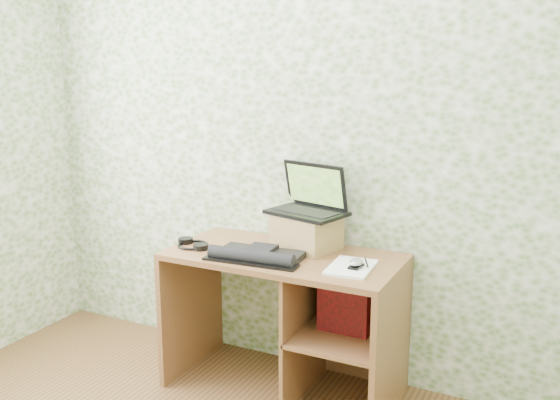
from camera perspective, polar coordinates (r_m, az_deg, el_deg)
The scene contains 10 objects.
wall_back at distance 3.37m, azimuth 2.70°, elevation 5.43°, with size 3.50×3.50×0.00m, color silver.
desk at distance 3.30m, azimuth 1.81°, elevation -9.46°, with size 1.20×0.60×0.75m.
riser at distance 3.29m, azimuth 2.44°, elevation -2.89°, with size 0.31×0.26×0.18m, color olive.
laptop at distance 3.29m, azimuth 2.76°, elevation -0.14°, with size 0.44×0.36×0.26m.
keyboard at distance 3.13m, azimuth -2.13°, elevation -5.04°, with size 0.49×0.28×0.07m.
headphones at distance 3.38m, azimuth -7.95°, elevation -4.04°, with size 0.22×0.22×0.03m.
notepad at distance 3.02m, azimuth 6.52°, elevation -6.14°, with size 0.20×0.29×0.01m, color white.
mouse at distance 2.99m, azimuth 6.98°, elevation -5.84°, with size 0.06×0.10×0.03m, color #B7B7B9.
pen at distance 3.06m, azimuth 7.91°, elevation -5.69°, with size 0.01×0.01×0.13m, color black.
red_box at distance 3.16m, azimuth 5.93°, elevation -9.26°, with size 0.26×0.08×0.32m, color #A10E14.
Camera 1 is at (1.35, -1.31, 1.73)m, focal length 40.00 mm.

